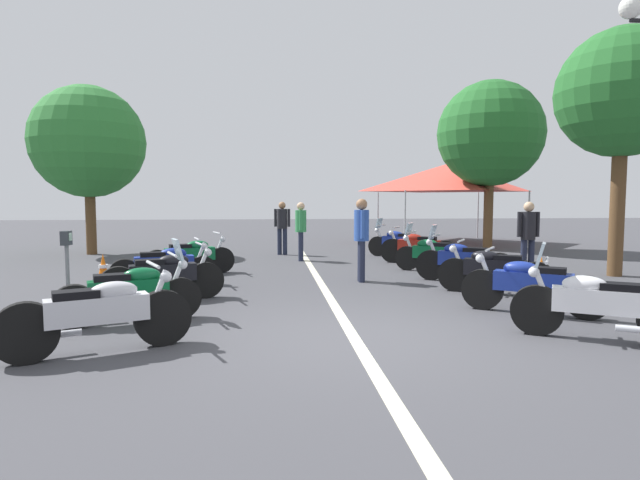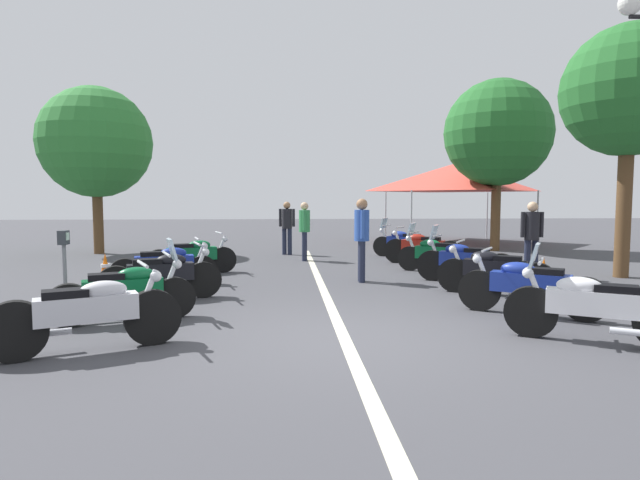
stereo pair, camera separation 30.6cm
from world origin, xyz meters
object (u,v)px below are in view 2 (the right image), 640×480
motorcycle_left_row_3 (166,265)px  motorcycle_right_row_3 (464,261)px  motorcycle_right_row_6 (404,242)px  motorcycle_left_row_0 (89,313)px  traffic_cone_1 (543,273)px  roadside_tree_0 (498,133)px  event_tent (454,177)px  motorcycle_left_row_4 (193,255)px  bystander_0 (305,227)px  motorcycle_left_row_2 (162,274)px  traffic_cone_0 (105,268)px  roadside_tree_2 (629,92)px  bystander_3 (532,233)px  motorcycle_left_row_1 (126,291)px  motorcycle_right_row_5 (422,247)px  bystander_2 (287,224)px  motorcycle_right_row_2 (494,271)px  roadside_tree_1 (96,143)px  motorcycle_right_row_1 (529,286)px  bystander_1 (362,233)px  parking_meter (64,256)px  motorcycle_right_row_0 (592,306)px  motorcycle_right_row_4 (436,254)px

motorcycle_left_row_3 → motorcycle_right_row_3: motorcycle_right_row_3 is taller
motorcycle_right_row_6 → motorcycle_left_row_0: bearing=91.9°
traffic_cone_1 → roadside_tree_0: size_ratio=0.11×
motorcycle_left_row_3 → event_tent: (9.74, -9.24, 2.20)m
motorcycle_left_row_4 → bystander_0: bystander_0 is taller
motorcycle_left_row_2 → traffic_cone_0: (2.28, 1.74, -0.17)m
roadside_tree_0 → roadside_tree_2: roadside_tree_0 is taller
motorcycle_left_row_3 → bystander_3: bearing=-11.1°
event_tent → motorcycle_left_row_4: bearing=131.7°
motorcycle_left_row_3 → event_tent: size_ratio=0.40×
motorcycle_left_row_0 → roadside_tree_0: roadside_tree_0 is taller
motorcycle_left_row_0 → event_tent: (14.29, -9.08, 2.18)m
motorcycle_left_row_2 → bystander_3: size_ratio=1.19×
motorcycle_left_row_1 → motorcycle_left_row_0: bearing=-109.5°
motorcycle_right_row_5 → bystander_2: (2.75, 3.67, 0.53)m
motorcycle_right_row_6 → roadside_tree_0: size_ratio=0.31×
motorcycle_left_row_4 → motorcycle_right_row_6: bearing=7.6°
motorcycle_right_row_2 → roadside_tree_1: roadside_tree_1 is taller
motorcycle_right_row_1 → bystander_1: 4.01m
event_tent → motorcycle_left_row_2: bearing=141.4°
parking_meter → bystander_2: (8.24, -3.52, 0.10)m
motorcycle_left_row_0 → motorcycle_right_row_1: 6.15m
motorcycle_right_row_0 → motorcycle_right_row_6: motorcycle_right_row_0 is taller
bystander_2 → event_tent: 7.92m
motorcycle_left_row_2 → bystander_0: 6.35m
motorcycle_right_row_6 → event_tent: size_ratio=0.35×
motorcycle_right_row_1 → traffic_cone_0: 8.53m
traffic_cone_1 → motorcycle_right_row_5: bearing=20.6°
motorcycle_right_row_4 → motorcycle_left_row_4: bearing=32.2°
motorcycle_left_row_2 → bystander_0: size_ratio=1.21×
bystander_3 → roadside_tree_1: 13.36m
motorcycle_right_row_4 → motorcycle_right_row_6: size_ratio=0.97×
motorcycle_left_row_4 → motorcycle_right_row_6: 6.61m
motorcycle_left_row_1 → bystander_0: bystander_0 is taller
motorcycle_right_row_4 → bystander_3: 2.21m
motorcycle_right_row_4 → roadside_tree_0: size_ratio=0.30×
motorcycle_right_row_0 → traffic_cone_0: bearing=-4.6°
event_tent → roadside_tree_0: bearing=-171.7°
motorcycle_right_row_6 → traffic_cone_1: size_ratio=2.90×
motorcycle_right_row_4 → bystander_2: (4.29, 3.59, 0.54)m
motorcycle_right_row_6 → roadside_tree_2: (-4.30, -4.02, 3.69)m
motorcycle_right_row_1 → bystander_0: 7.97m
motorcycle_right_row_4 → bystander_1: bystander_1 is taller
motorcycle_left_row_2 → motorcycle_right_row_1: (-1.60, -5.86, 0.00)m
motorcycle_left_row_1 → traffic_cone_1: (2.40, -7.48, -0.17)m
motorcycle_right_row_2 → bystander_3: (2.07, -1.74, 0.55)m
motorcycle_left_row_2 → motorcycle_right_row_3: (1.49, -5.96, 0.02)m
motorcycle_right_row_1 → motorcycle_left_row_1: bearing=34.1°
traffic_cone_1 → bystander_3: (1.36, -0.41, 0.72)m
motorcycle_right_row_0 → roadside_tree_0: roadside_tree_0 is taller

